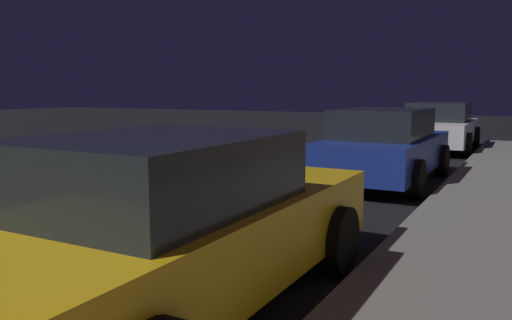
% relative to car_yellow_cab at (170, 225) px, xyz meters
% --- Properties ---
extents(car_yellow_cab, '(2.07, 4.50, 1.43)m').
position_rel_car_yellow_cab_xyz_m(car_yellow_cab, '(0.00, 0.00, 0.00)').
color(car_yellow_cab, gold).
rests_on(car_yellow_cab, ground).
extents(car_blue, '(1.95, 4.16, 1.43)m').
position_rel_car_yellow_cab_xyz_m(car_blue, '(-0.00, 6.61, 0.01)').
color(car_blue, navy).
rests_on(car_blue, ground).
extents(car_white, '(2.13, 4.17, 1.43)m').
position_rel_car_yellow_cab_xyz_m(car_white, '(-0.00, 12.83, 0.01)').
color(car_white, silver).
rests_on(car_white, ground).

